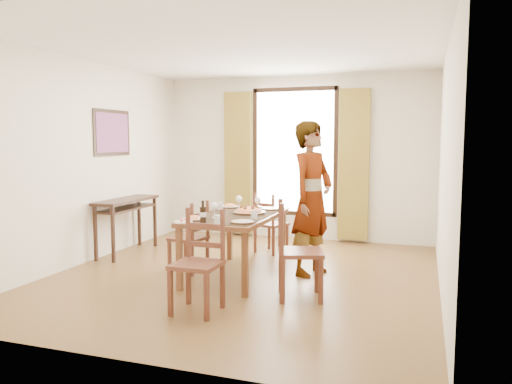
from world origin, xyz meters
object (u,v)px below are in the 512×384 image
(man, at_px, (312,198))
(pasta_platter, at_px, (249,209))
(console_table, at_px, (127,207))
(dining_table, at_px, (236,220))

(man, height_order, pasta_platter, man)
(pasta_platter, bearing_deg, man, 20.82)
(console_table, xyz_separation_m, dining_table, (1.95, -0.64, 0.00))
(console_table, relative_size, dining_table, 0.75)
(pasta_platter, bearing_deg, console_table, 166.07)
(man, distance_m, pasta_platter, 0.78)
(console_table, height_order, pasta_platter, pasta_platter)
(console_table, height_order, man, man)
(console_table, bearing_deg, dining_table, -18.17)
(console_table, relative_size, man, 0.64)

